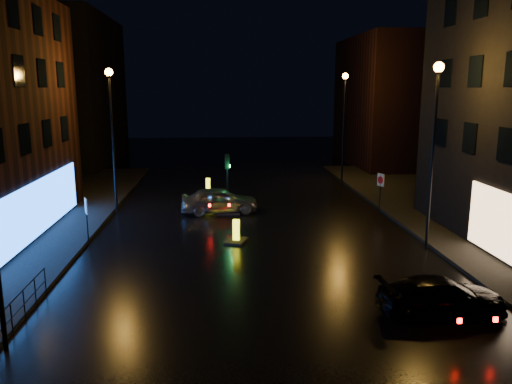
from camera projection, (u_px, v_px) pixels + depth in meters
ground at (273, 310)px, 16.64m from camera, size 120.00×120.00×0.00m
building_far_left at (69, 91)px, 48.17m from camera, size 8.00×16.00×14.00m
building_far_right at (392, 102)px, 47.77m from camera, size 8.00×14.00×12.00m
street_lamp_lfar at (112, 118)px, 28.58m from camera, size 0.44×0.44×8.37m
street_lamp_rnear at (435, 128)px, 21.94m from camera, size 0.44×0.44×8.37m
street_lamp_rfar at (344, 111)px, 37.56m from camera, size 0.44×0.44×8.37m
traffic_signal at (228, 202)px, 30.11m from camera, size 1.40×2.40×3.45m
guard_railing at (11, 311)px, 14.91m from camera, size 0.05×6.04×1.00m
silver_hatchback at (219, 200)px, 29.52m from camera, size 4.63×2.16×1.53m
dark_sedan at (442, 296)px, 16.25m from camera, size 4.29×1.92×1.22m
bollard_near at (236, 237)px, 23.98m from camera, size 1.25×1.48×1.10m
bollard_far at (208, 189)px, 35.42m from camera, size 0.99×1.29×1.02m
road_sign_left at (86, 210)px, 23.21m from camera, size 0.25×0.53×2.26m
road_sign_right at (381, 183)px, 29.67m from camera, size 0.27×0.53×2.30m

